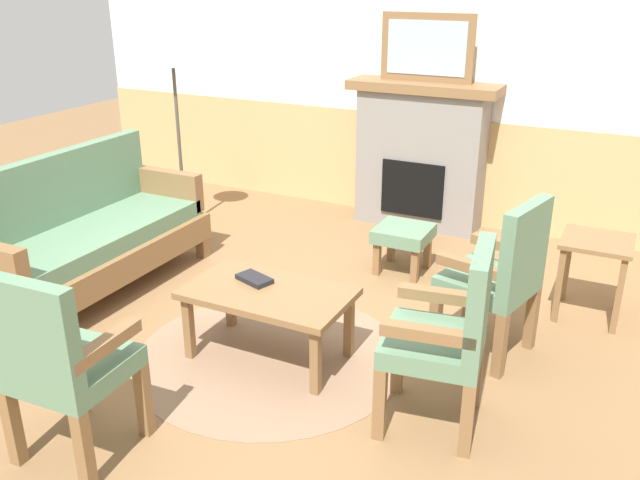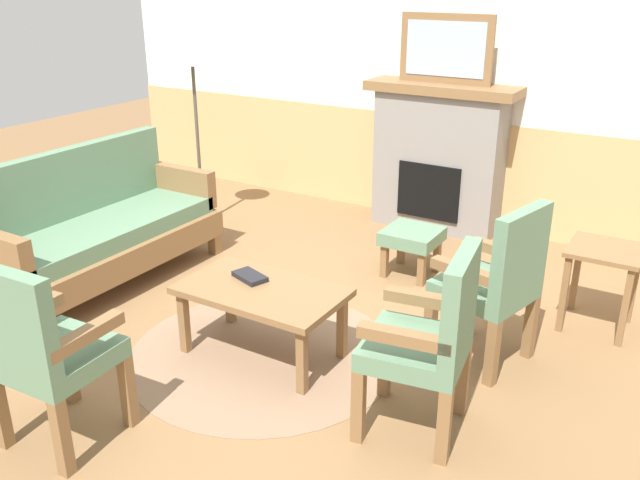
{
  "view_description": "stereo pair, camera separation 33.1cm",
  "coord_description": "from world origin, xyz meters",
  "px_view_note": "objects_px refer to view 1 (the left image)",
  "views": [
    {
      "loc": [
        1.79,
        -3.25,
        2.16
      ],
      "look_at": [
        0.0,
        0.35,
        0.55
      ],
      "focal_mm": 37.91,
      "sensor_mm": 36.0,
      "label": 1
    },
    {
      "loc": [
        2.08,
        -3.09,
        2.16
      ],
      "look_at": [
        0.0,
        0.35,
        0.55
      ],
      "focal_mm": 37.91,
      "sensor_mm": 36.0,
      "label": 2
    }
  ],
  "objects_px": {
    "armchair_near_fireplace": "(500,272)",
    "armchair_by_window_left": "(449,331)",
    "framed_picture": "(427,48)",
    "side_table": "(595,256)",
    "floor_lamp_by_couch": "(173,63)",
    "couch": "(89,238)",
    "book_on_table": "(254,279)",
    "coffee_table": "(268,299)",
    "armchair_front_left": "(59,359)",
    "footstool": "(403,236)",
    "fireplace": "(421,154)"
  },
  "relations": [
    {
      "from": "coffee_table",
      "to": "armchair_near_fireplace",
      "type": "xyz_separation_m",
      "value": [
        1.19,
        0.63,
        0.15
      ]
    },
    {
      "from": "side_table",
      "to": "floor_lamp_by_couch",
      "type": "relative_size",
      "value": 0.33
    },
    {
      "from": "couch",
      "to": "footstool",
      "type": "relative_size",
      "value": 4.5
    },
    {
      "from": "fireplace",
      "to": "framed_picture",
      "type": "bearing_deg",
      "value": 90.0
    },
    {
      "from": "side_table",
      "to": "armchair_near_fireplace",
      "type": "bearing_deg",
      "value": -120.61
    },
    {
      "from": "armchair_front_left",
      "to": "couch",
      "type": "bearing_deg",
      "value": 130.76
    },
    {
      "from": "couch",
      "to": "footstool",
      "type": "bearing_deg",
      "value": 34.38
    },
    {
      "from": "framed_picture",
      "to": "armchair_near_fireplace",
      "type": "height_order",
      "value": "framed_picture"
    },
    {
      "from": "footstool",
      "to": "armchair_by_window_left",
      "type": "height_order",
      "value": "armchair_by_window_left"
    },
    {
      "from": "armchair_front_left",
      "to": "coffee_table",
      "type": "bearing_deg",
      "value": 72.44
    },
    {
      "from": "couch",
      "to": "framed_picture",
      "type": "bearing_deg",
      "value": 54.92
    },
    {
      "from": "framed_picture",
      "to": "book_on_table",
      "type": "distance_m",
      "value": 2.75
    },
    {
      "from": "armchair_near_fireplace",
      "to": "armchair_by_window_left",
      "type": "distance_m",
      "value": 0.8
    },
    {
      "from": "couch",
      "to": "armchair_near_fireplace",
      "type": "distance_m",
      "value": 2.83
    },
    {
      "from": "framed_picture",
      "to": "side_table",
      "type": "height_order",
      "value": "framed_picture"
    },
    {
      "from": "couch",
      "to": "armchair_front_left",
      "type": "height_order",
      "value": "same"
    },
    {
      "from": "armchair_by_window_left",
      "to": "armchair_front_left",
      "type": "distance_m",
      "value": 1.82
    },
    {
      "from": "armchair_by_window_left",
      "to": "floor_lamp_by_couch",
      "type": "xyz_separation_m",
      "value": [
        -2.92,
        1.74,
        0.91
      ]
    },
    {
      "from": "book_on_table",
      "to": "floor_lamp_by_couch",
      "type": "bearing_deg",
      "value": 138.12
    },
    {
      "from": "couch",
      "to": "armchair_front_left",
      "type": "xyz_separation_m",
      "value": [
        1.23,
        -1.43,
        0.14
      ]
    },
    {
      "from": "coffee_table",
      "to": "framed_picture",
      "type": "bearing_deg",
      "value": 89.04
    },
    {
      "from": "couch",
      "to": "armchair_near_fireplace",
      "type": "xyz_separation_m",
      "value": [
        2.8,
        0.4,
        0.14
      ]
    },
    {
      "from": "side_table",
      "to": "framed_picture",
      "type": "bearing_deg",
      "value": 143.45
    },
    {
      "from": "armchair_near_fireplace",
      "to": "armchair_front_left",
      "type": "bearing_deg",
      "value": -130.62
    },
    {
      "from": "framed_picture",
      "to": "armchair_front_left",
      "type": "relative_size",
      "value": 0.82
    },
    {
      "from": "fireplace",
      "to": "armchair_by_window_left",
      "type": "height_order",
      "value": "fireplace"
    },
    {
      "from": "framed_picture",
      "to": "fireplace",
      "type": "bearing_deg",
      "value": -90.0
    },
    {
      "from": "book_on_table",
      "to": "armchair_front_left",
      "type": "relative_size",
      "value": 0.22
    },
    {
      "from": "coffee_table",
      "to": "footstool",
      "type": "bearing_deg",
      "value": 79.5
    },
    {
      "from": "armchair_near_fireplace",
      "to": "armchair_by_window_left",
      "type": "relative_size",
      "value": 1.0
    },
    {
      "from": "framed_picture",
      "to": "side_table",
      "type": "relative_size",
      "value": 1.45
    },
    {
      "from": "couch",
      "to": "coffee_table",
      "type": "relative_size",
      "value": 1.88
    },
    {
      "from": "footstool",
      "to": "armchair_by_window_left",
      "type": "relative_size",
      "value": 0.41
    },
    {
      "from": "fireplace",
      "to": "coffee_table",
      "type": "relative_size",
      "value": 1.35
    },
    {
      "from": "armchair_by_window_left",
      "to": "side_table",
      "type": "bearing_deg",
      "value": 71.43
    },
    {
      "from": "framed_picture",
      "to": "couch",
      "type": "height_order",
      "value": "framed_picture"
    },
    {
      "from": "floor_lamp_by_couch",
      "to": "couch",
      "type": "bearing_deg",
      "value": -81.58
    },
    {
      "from": "coffee_table",
      "to": "side_table",
      "type": "relative_size",
      "value": 1.75
    },
    {
      "from": "book_on_table",
      "to": "floor_lamp_by_couch",
      "type": "distance_m",
      "value": 2.46
    },
    {
      "from": "armchair_by_window_left",
      "to": "footstool",
      "type": "bearing_deg",
      "value": 116.24
    },
    {
      "from": "book_on_table",
      "to": "floor_lamp_by_couch",
      "type": "relative_size",
      "value": 0.13
    },
    {
      "from": "coffee_table",
      "to": "armchair_front_left",
      "type": "height_order",
      "value": "armchair_front_left"
    },
    {
      "from": "armchair_by_window_left",
      "to": "floor_lamp_by_couch",
      "type": "distance_m",
      "value": 3.52
    },
    {
      "from": "armchair_front_left",
      "to": "armchair_near_fireplace",
      "type": "bearing_deg",
      "value": 49.38
    },
    {
      "from": "floor_lamp_by_couch",
      "to": "book_on_table",
      "type": "bearing_deg",
      "value": -41.88
    },
    {
      "from": "couch",
      "to": "footstool",
      "type": "distance_m",
      "value": 2.3
    },
    {
      "from": "footstool",
      "to": "floor_lamp_by_couch",
      "type": "xyz_separation_m",
      "value": [
        -2.09,
        0.04,
        1.17
      ]
    },
    {
      "from": "armchair_near_fireplace",
      "to": "armchair_by_window_left",
      "type": "xyz_separation_m",
      "value": [
        -0.07,
        -0.8,
        0.0
      ]
    },
    {
      "from": "framed_picture",
      "to": "armchair_by_window_left",
      "type": "bearing_deg",
      "value": -68.68
    },
    {
      "from": "floor_lamp_by_couch",
      "to": "armchair_by_window_left",
      "type": "bearing_deg",
      "value": -30.68
    }
  ]
}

